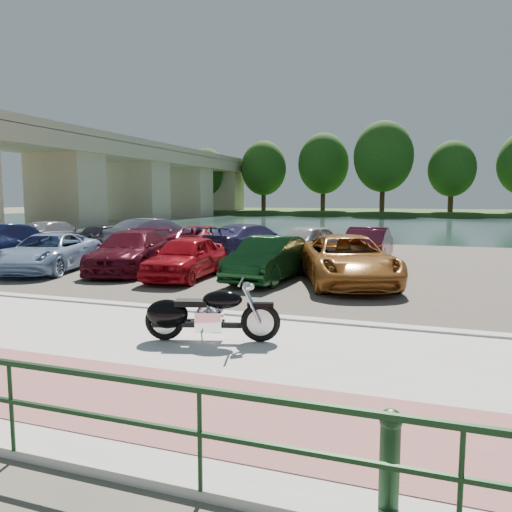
% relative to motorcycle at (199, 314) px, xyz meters
% --- Properties ---
extents(ground, '(200.00, 200.00, 0.00)m').
position_rel_motorcycle_xyz_m(ground, '(-0.06, 0.01, -0.56)').
color(ground, '#595447').
rests_on(ground, ground).
extents(promenade, '(60.00, 6.00, 0.10)m').
position_rel_motorcycle_xyz_m(promenade, '(-0.06, -0.99, -0.51)').
color(promenade, '#B7B4AC').
rests_on(promenade, ground).
extents(pink_path, '(60.00, 2.00, 0.01)m').
position_rel_motorcycle_xyz_m(pink_path, '(-0.06, -2.49, -0.46)').
color(pink_path, '#8F5451').
rests_on(pink_path, promenade).
extents(kerb, '(60.00, 0.30, 0.14)m').
position_rel_motorcycle_xyz_m(kerb, '(-0.06, 2.01, -0.49)').
color(kerb, '#B7B4AC').
rests_on(kerb, ground).
extents(parking_lot, '(60.00, 18.00, 0.04)m').
position_rel_motorcycle_xyz_m(parking_lot, '(-0.06, 11.01, -0.54)').
color(parking_lot, '#403B34').
rests_on(parking_lot, ground).
extents(river, '(120.00, 40.00, 0.00)m').
position_rel_motorcycle_xyz_m(river, '(-0.06, 40.01, -0.56)').
color(river, '#1A2F2D').
rests_on(river, ground).
extents(far_bank, '(120.00, 24.00, 0.60)m').
position_rel_motorcycle_xyz_m(far_bank, '(-0.06, 72.01, -0.26)').
color(far_bank, '#254518').
rests_on(far_bank, ground).
extents(bridge, '(7.00, 56.00, 8.55)m').
position_rel_motorcycle_xyz_m(bridge, '(-28.06, 41.03, 4.96)').
color(bridge, tan).
rests_on(bridge, ground).
extents(railing, '(24.04, 0.05, 0.90)m').
position_rel_motorcycle_xyz_m(railing, '(-0.06, -3.99, 0.23)').
color(railing, '#16311B').
rests_on(railing, promenade).
extents(far_trees, '(70.25, 10.68, 12.52)m').
position_rel_motorcycle_xyz_m(far_trees, '(4.30, 65.80, 6.93)').
color(far_trees, '#382814').
rests_on(far_trees, far_bank).
extents(motorcycle, '(2.28, 0.97, 1.05)m').
position_rel_motorcycle_xyz_m(motorcycle, '(0.00, 0.00, 0.00)').
color(motorcycle, black).
rests_on(motorcycle, promenade).
extents(car_2, '(3.21, 5.02, 1.29)m').
position_rel_motorcycle_xyz_m(car_2, '(-8.59, 6.02, 0.12)').
color(car_2, '#8DA7CD').
rests_on(car_2, parking_lot).
extents(car_3, '(3.02, 5.06, 1.38)m').
position_rel_motorcycle_xyz_m(car_3, '(-5.94, 6.91, 0.17)').
color(car_3, '#4E0B18').
rests_on(car_3, parking_lot).
extents(car_4, '(1.81, 3.99, 1.33)m').
position_rel_motorcycle_xyz_m(car_4, '(-3.49, 6.20, 0.14)').
color(car_4, '#A70B15').
rests_on(car_4, parking_lot).
extents(car_5, '(1.71, 4.14, 1.33)m').
position_rel_motorcycle_xyz_m(car_5, '(-0.94, 6.68, 0.14)').
color(car_5, '#0D3314').
rests_on(car_5, parking_lot).
extents(car_6, '(4.05, 5.61, 1.42)m').
position_rel_motorcycle_xyz_m(car_6, '(1.39, 6.85, 0.19)').
color(car_6, '#A46325').
rests_on(car_6, parking_lot).
extents(car_7, '(2.16, 4.85, 1.38)m').
position_rel_motorcycle_xyz_m(car_7, '(-13.65, 12.04, 0.17)').
color(car_7, gray).
rests_on(car_7, parking_lot).
extents(car_8, '(1.89, 3.91, 1.29)m').
position_rel_motorcycle_xyz_m(car_8, '(-11.08, 12.76, 0.12)').
color(car_8, black).
rests_on(car_8, parking_lot).
extents(car_9, '(3.20, 4.92, 1.53)m').
position_rel_motorcycle_xyz_m(car_9, '(-8.46, 12.78, 0.24)').
color(car_9, slate).
rests_on(car_9, parking_lot).
extents(car_10, '(2.52, 4.71, 1.26)m').
position_rel_motorcycle_xyz_m(car_10, '(-6.13, 12.94, 0.11)').
color(car_10, maroon).
rests_on(car_10, parking_lot).
extents(car_11, '(3.37, 5.25, 1.42)m').
position_rel_motorcycle_xyz_m(car_11, '(-3.45, 12.01, 0.19)').
color(car_11, navy).
rests_on(car_11, parking_lot).
extents(car_12, '(2.99, 4.45, 1.41)m').
position_rel_motorcycle_xyz_m(car_12, '(-0.91, 12.77, 0.18)').
color(car_12, '#B6B5B1').
rests_on(car_12, parking_lot).
extents(car_13, '(1.52, 4.16, 1.36)m').
position_rel_motorcycle_xyz_m(car_13, '(1.39, 12.51, 0.16)').
color(car_13, '#501527').
rests_on(car_13, parking_lot).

